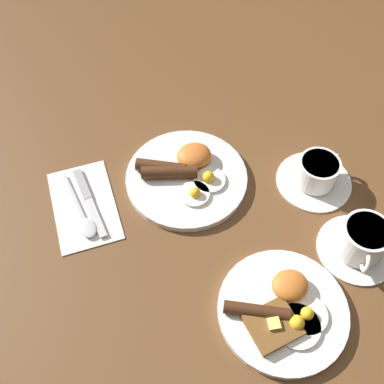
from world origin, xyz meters
The scene contains 8 objects.
ground_plane centered at (0.00, 0.00, 0.00)m, with size 3.00×3.00×0.00m, color brown.
breakfast_plate_near centered at (0.00, 0.00, 0.01)m, with size 0.25×0.25×0.05m.
breakfast_plate_far centered at (-0.07, 0.32, 0.01)m, with size 0.23×0.23×0.04m.
teacup_near centered at (-0.25, 0.09, 0.03)m, with size 0.16×0.16×0.06m.
teacup_far centered at (-0.25, 0.26, 0.03)m, with size 0.15×0.15×0.08m.
napkin centered at (0.22, -0.01, 0.00)m, with size 0.12×0.20×0.01m, color white.
knife centered at (0.20, -0.02, 0.01)m, with size 0.04×0.18×0.01m.
spoon centered at (0.22, 0.04, 0.01)m, with size 0.04×0.17×0.01m.
Camera 1 is at (0.17, 0.53, 0.76)m, focal length 42.00 mm.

